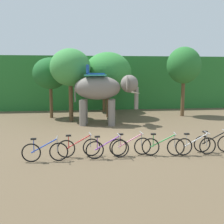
% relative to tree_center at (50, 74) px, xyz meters
% --- Properties ---
extents(ground_plane, '(80.00, 80.00, 0.00)m').
position_rel_tree_center_xyz_m(ground_plane, '(3.96, -7.72, -3.22)').
color(ground_plane, brown).
extents(foliage_hedge, '(36.00, 6.00, 4.74)m').
position_rel_tree_center_xyz_m(foliage_hedge, '(3.96, 6.95, -0.85)').
color(foliage_hedge, '#28702D').
rests_on(foliage_hedge, ground).
extents(tree_center, '(2.51, 2.51, 4.37)m').
position_rel_tree_center_xyz_m(tree_center, '(0.00, 0.00, 0.00)').
color(tree_center, brown).
rests_on(tree_center, ground).
extents(tree_left, '(2.72, 2.72, 4.89)m').
position_rel_tree_center_xyz_m(tree_left, '(1.46, -1.56, 0.39)').
color(tree_left, brown).
rests_on(tree_left, ground).
extents(tree_center_left, '(3.44, 3.44, 4.77)m').
position_rel_tree_center_xyz_m(tree_center_left, '(4.14, -0.25, 0.09)').
color(tree_center_left, brown).
rests_on(tree_center_left, ground).
extents(tree_far_left, '(3.38, 3.38, 4.16)m').
position_rel_tree_center_xyz_m(tree_far_left, '(4.16, 2.75, -0.22)').
color(tree_far_left, brown).
rests_on(tree_far_left, ground).
extents(tree_far_right, '(2.54, 2.54, 5.20)m').
position_rel_tree_center_xyz_m(tree_far_right, '(9.86, -0.36, 0.59)').
color(tree_far_right, brown).
rests_on(tree_far_right, ground).
extents(elephant, '(4.23, 2.24, 3.78)m').
position_rel_tree_center_xyz_m(elephant, '(3.49, -3.18, -1.02)').
color(elephant, slate).
rests_on(elephant, ground).
extents(bike_blue, '(1.71, 0.52, 0.92)m').
position_rel_tree_center_xyz_m(bike_blue, '(0.65, -10.41, -2.84)').
color(bike_blue, black).
rests_on(bike_blue, ground).
extents(bike_red, '(1.71, 0.52, 0.92)m').
position_rel_tree_center_xyz_m(bike_red, '(1.90, -9.97, -2.84)').
color(bike_red, black).
rests_on(bike_red, ground).
extents(bike_purple, '(1.71, 0.52, 0.92)m').
position_rel_tree_center_xyz_m(bike_purple, '(3.00, -10.31, -2.84)').
color(bike_purple, black).
rests_on(bike_purple, ground).
extents(bike_pink, '(1.71, 0.52, 0.92)m').
position_rel_tree_center_xyz_m(bike_pink, '(3.95, -10.02, -2.84)').
color(bike_pink, black).
rests_on(bike_pink, ground).
extents(bike_green, '(1.70, 0.52, 0.92)m').
position_rel_tree_center_xyz_m(bike_green, '(5.23, -10.23, -2.84)').
color(bike_green, black).
rests_on(bike_green, ground).
extents(bike_white, '(1.71, 0.52, 0.92)m').
position_rel_tree_center_xyz_m(bike_white, '(6.56, -10.31, -2.84)').
color(bike_white, black).
rests_on(bike_white, ground).
extents(bike_black, '(1.71, 0.52, 0.92)m').
position_rel_tree_center_xyz_m(bike_black, '(7.48, -10.01, -2.84)').
color(bike_black, black).
rests_on(bike_black, ground).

